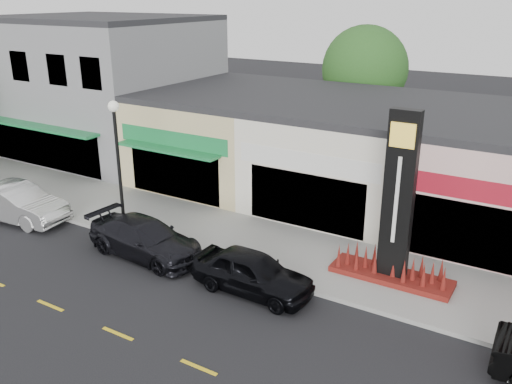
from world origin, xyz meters
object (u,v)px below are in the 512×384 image
(lamp_west_near, at_px, (118,154))
(pylon_sign, at_px, (396,223))
(car_dark_sedan, at_px, (145,238))
(car_white_van, at_px, (16,203))
(car_black_sedan, at_px, (252,272))

(lamp_west_near, xyz_separation_m, pylon_sign, (11.00, 1.70, -1.20))
(pylon_sign, bearing_deg, car_dark_sedan, -162.01)
(car_white_van, bearing_deg, lamp_west_near, -79.17)
(lamp_west_near, xyz_separation_m, car_dark_sedan, (2.24, -1.15, -2.76))
(car_black_sedan, bearing_deg, car_dark_sedan, 89.11)
(lamp_west_near, height_order, pylon_sign, pylon_sign)
(car_white_van, distance_m, car_dark_sedan, 7.27)
(car_dark_sedan, bearing_deg, car_black_sedan, -88.27)
(pylon_sign, relative_size, car_dark_sedan, 1.21)
(lamp_west_near, relative_size, car_dark_sedan, 1.10)
(car_white_van, xyz_separation_m, car_black_sedan, (12.19, 0.14, -0.09))
(car_dark_sedan, bearing_deg, car_white_van, 96.33)
(car_white_van, height_order, car_dark_sedan, car_white_van)
(pylon_sign, xyz_separation_m, car_black_sedan, (-3.84, -3.03, -1.55))
(lamp_west_near, relative_size, car_white_van, 1.10)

